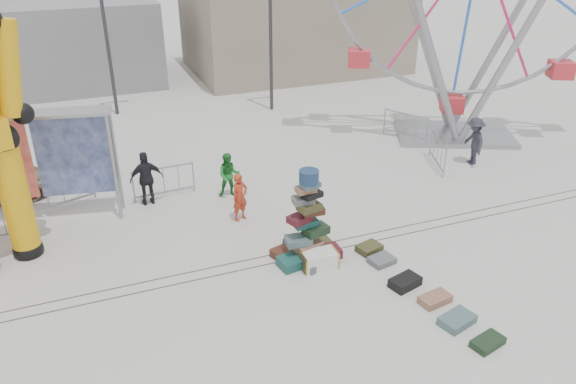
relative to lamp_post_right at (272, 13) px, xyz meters
name	(u,v)px	position (x,y,z in m)	size (l,w,h in m)	color
ground	(331,264)	(-3.09, -13.00, -4.48)	(90.00, 90.00, 0.00)	#9E9E99
track_line_near	(322,252)	(-3.09, -12.40, -4.48)	(40.00, 0.04, 0.01)	#47443F
track_line_far	(316,245)	(-3.09, -12.00, -4.48)	(40.00, 0.04, 0.01)	#47443F
building_right	(295,25)	(3.91, 7.00, -1.98)	(12.00, 8.00, 5.00)	gray
building_left	(60,41)	(-9.09, 9.00, -2.28)	(10.00, 8.00, 4.40)	gray
lamp_post_right	(272,13)	(0.00, 0.00, 0.00)	(1.41, 0.25, 8.00)	#2D2D30
lamp_post_left	(106,15)	(-7.00, 2.00, 0.00)	(1.41, 0.25, 8.00)	#2D2D30
suitcase_tower	(307,234)	(-3.59, -12.45, -3.74)	(1.88, 1.65, 2.65)	#1A4F4B
banner_scaffold	(30,141)	(-10.25, -7.56, -1.89)	(4.82, 1.70, 3.45)	gray
steamer_trunk	(319,259)	(-3.45, -13.00, -4.26)	(0.97, 0.56, 0.45)	silver
row_case_0	(369,248)	(-1.83, -12.83, -4.38)	(0.67, 0.50, 0.20)	#3F3F1F
row_case_1	(382,260)	(-1.79, -13.46, -4.40)	(0.67, 0.52, 0.17)	#5C6064
row_case_2	(405,282)	(-1.77, -14.60, -4.36)	(0.79, 0.50, 0.24)	black
row_case_3	(435,299)	(-1.44, -15.44, -4.39)	(0.79, 0.45, 0.19)	#906349
row_case_4	(457,320)	(-1.43, -16.29, -4.38)	(0.84, 0.54, 0.20)	#496369
row_case_5	(488,342)	(-1.24, -17.15, -4.39)	(0.77, 0.43, 0.18)	#1A2F1C
barricade_dummy_b	(63,191)	(-9.68, -6.90, -3.93)	(2.00, 0.10, 1.10)	gray
barricade_dummy_c	(164,182)	(-6.55, -7.36, -3.93)	(2.00, 0.10, 1.10)	gray
barricade_wheel_front	(437,152)	(3.36, -8.54, -3.93)	(2.00, 0.10, 1.10)	gray
barricade_wheel_back	(405,126)	(3.81, -5.62, -3.93)	(2.00, 0.10, 1.10)	gray
pedestrian_red	(240,197)	(-4.65, -9.75, -3.71)	(0.56, 0.37, 1.53)	#A42F17
pedestrian_green	(229,175)	(-4.52, -8.10, -3.72)	(0.74, 0.58, 1.53)	#1A6B25
pedestrian_black	(147,178)	(-7.12, -7.66, -3.58)	(1.06, 0.44, 1.81)	black
pedestrian_grey	(474,141)	(4.73, -8.81, -3.58)	(1.17, 0.67, 1.80)	#23242E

